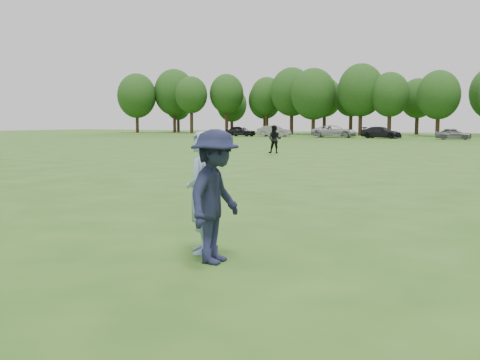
{
  "coord_description": "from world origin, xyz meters",
  "views": [
    {
      "loc": [
        4.56,
        -6.78,
        2.08
      ],
      "look_at": [
        0.02,
        1.33,
        1.1
      ],
      "focal_mm": 42.0,
      "sensor_mm": 36.0,
      "label": 1
    }
  ],
  "objects_px": {
    "player_far_a": "(275,139)",
    "car_b": "(274,131)",
    "car_c": "(335,131)",
    "thrower": "(201,193)",
    "car_d": "(381,133)",
    "defender": "(216,197)",
    "car_a": "(240,131)",
    "car_e": "(453,134)"
  },
  "relations": [
    {
      "from": "defender",
      "to": "car_b",
      "type": "distance_m",
      "value": 67.41
    },
    {
      "from": "car_d",
      "to": "car_b",
      "type": "bearing_deg",
      "value": 92.35
    },
    {
      "from": "player_far_a",
      "to": "car_a",
      "type": "distance_m",
      "value": 40.67
    },
    {
      "from": "player_far_a",
      "to": "car_a",
      "type": "bearing_deg",
      "value": 111.76
    },
    {
      "from": "player_far_a",
      "to": "car_a",
      "type": "height_order",
      "value": "player_far_a"
    },
    {
      "from": "car_c",
      "to": "car_b",
      "type": "bearing_deg",
      "value": 80.74
    },
    {
      "from": "defender",
      "to": "player_far_a",
      "type": "height_order",
      "value": "defender"
    },
    {
      "from": "player_far_a",
      "to": "car_e",
      "type": "distance_m",
      "value": 34.23
    },
    {
      "from": "car_a",
      "to": "defender",
      "type": "bearing_deg",
      "value": -149.89
    },
    {
      "from": "thrower",
      "to": "player_far_a",
      "type": "relative_size",
      "value": 1.06
    },
    {
      "from": "defender",
      "to": "car_c",
      "type": "bearing_deg",
      "value": 12.49
    },
    {
      "from": "car_a",
      "to": "car_b",
      "type": "distance_m",
      "value": 4.75
    },
    {
      "from": "car_c",
      "to": "car_d",
      "type": "distance_m",
      "value": 6.01
    },
    {
      "from": "car_a",
      "to": "car_d",
      "type": "height_order",
      "value": "car_a"
    },
    {
      "from": "player_far_a",
      "to": "car_a",
      "type": "relative_size",
      "value": 0.43
    },
    {
      "from": "car_b",
      "to": "defender",
      "type": "bearing_deg",
      "value": -162.48
    },
    {
      "from": "car_c",
      "to": "thrower",
      "type": "bearing_deg",
      "value": -169.2
    },
    {
      "from": "defender",
      "to": "car_c",
      "type": "distance_m",
      "value": 63.92
    },
    {
      "from": "player_far_a",
      "to": "car_e",
      "type": "height_order",
      "value": "player_far_a"
    },
    {
      "from": "thrower",
      "to": "car_e",
      "type": "distance_m",
      "value": 59.29
    },
    {
      "from": "player_far_a",
      "to": "defender",
      "type": "bearing_deg",
      "value": -76.58
    },
    {
      "from": "thrower",
      "to": "car_d",
      "type": "distance_m",
      "value": 61.48
    },
    {
      "from": "player_far_a",
      "to": "car_b",
      "type": "xyz_separation_m",
      "value": [
        -17.05,
        35.3,
        -0.17
      ]
    },
    {
      "from": "car_b",
      "to": "car_d",
      "type": "relative_size",
      "value": 0.92
    },
    {
      "from": "thrower",
      "to": "car_d",
      "type": "relative_size",
      "value": 0.4
    },
    {
      "from": "thrower",
      "to": "defender",
      "type": "height_order",
      "value": "defender"
    },
    {
      "from": "defender",
      "to": "car_a",
      "type": "xyz_separation_m",
      "value": [
        -33.16,
        60.17,
        -0.27
      ]
    },
    {
      "from": "car_b",
      "to": "car_c",
      "type": "xyz_separation_m",
      "value": [
        8.6,
        -0.34,
        0.03
      ]
    },
    {
      "from": "car_b",
      "to": "car_a",
      "type": "bearing_deg",
      "value": 93.56
    },
    {
      "from": "thrower",
      "to": "car_b",
      "type": "relative_size",
      "value": 0.43
    },
    {
      "from": "thrower",
      "to": "car_c",
      "type": "height_order",
      "value": "thrower"
    },
    {
      "from": "car_b",
      "to": "player_far_a",
      "type": "bearing_deg",
      "value": -161.71
    },
    {
      "from": "car_a",
      "to": "thrower",
      "type": "bearing_deg",
      "value": -150.11
    },
    {
      "from": "car_a",
      "to": "car_b",
      "type": "xyz_separation_m",
      "value": [
        4.67,
        0.91,
        0.03
      ]
    },
    {
      "from": "player_far_a",
      "to": "thrower",
      "type": "bearing_deg",
      "value": -77.23
    },
    {
      "from": "defender",
      "to": "car_a",
      "type": "bearing_deg",
      "value": 23.21
    },
    {
      "from": "thrower",
      "to": "car_c",
      "type": "xyz_separation_m",
      "value": [
        -19.37,
        60.33,
        -0.19
      ]
    },
    {
      "from": "player_far_a",
      "to": "car_d",
      "type": "bearing_deg",
      "value": 83.54
    },
    {
      "from": "car_c",
      "to": "car_e",
      "type": "bearing_deg",
      "value": -101.97
    },
    {
      "from": "thrower",
      "to": "defender",
      "type": "distance_m",
      "value": 0.67
    },
    {
      "from": "car_b",
      "to": "car_c",
      "type": "relative_size",
      "value": 0.81
    },
    {
      "from": "car_b",
      "to": "thrower",
      "type": "bearing_deg",
      "value": -162.74
    }
  ]
}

